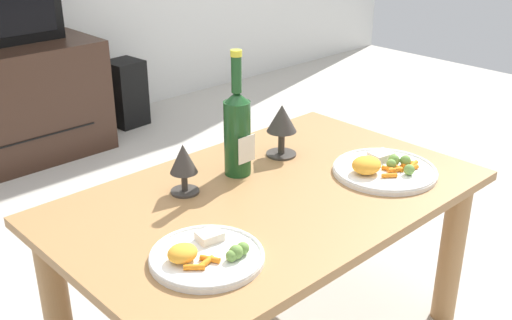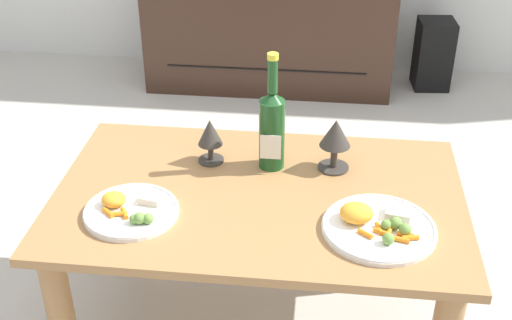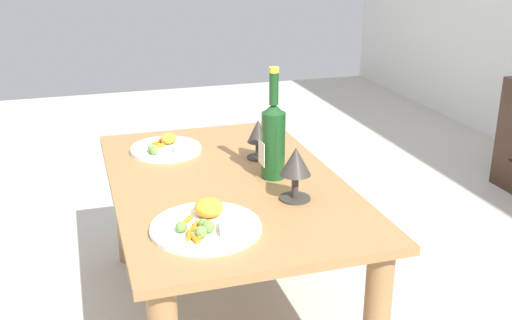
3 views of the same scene
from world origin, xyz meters
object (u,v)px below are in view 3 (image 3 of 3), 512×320
at_px(goblet_left, 258,134).
at_px(goblet_right, 296,165).
at_px(dining_table, 226,208).
at_px(dinner_plate_right, 206,224).
at_px(wine_bottle, 273,137).
at_px(dinner_plate_left, 166,148).

bearing_deg(goblet_left, goblet_right, -0.00).
relative_size(dining_table, goblet_left, 8.23).
bearing_deg(dining_table, dinner_plate_right, -22.87).
xyz_separation_m(dining_table, dinner_plate_right, (0.31, -0.13, 0.11)).
distance_m(wine_bottle, dinner_plate_left, 0.45).
bearing_deg(goblet_right, goblet_left, 180.00).
distance_m(dining_table, goblet_left, 0.28).
xyz_separation_m(dinner_plate_left, dinner_plate_right, (0.62, 0.00, 0.00)).
distance_m(wine_bottle, goblet_left, 0.18).
xyz_separation_m(goblet_right, dinner_plate_left, (-0.51, -0.28, -0.09)).
relative_size(goblet_right, dinner_plate_left, 0.63).
height_order(dining_table, dinner_plate_right, dinner_plate_right).
relative_size(goblet_left, dinner_plate_left, 0.55).
height_order(dining_table, wine_bottle, wine_bottle).
bearing_deg(wine_bottle, dinner_plate_right, -43.57).
relative_size(wine_bottle, goblet_left, 2.57).
bearing_deg(wine_bottle, dining_table, -98.36).
height_order(dining_table, goblet_left, goblet_left).
height_order(wine_bottle, goblet_right, wine_bottle).
bearing_deg(wine_bottle, goblet_left, 177.91).
bearing_deg(dinner_plate_right, goblet_left, 148.86).
bearing_deg(dinner_plate_left, dinner_plate_right, 0.19).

